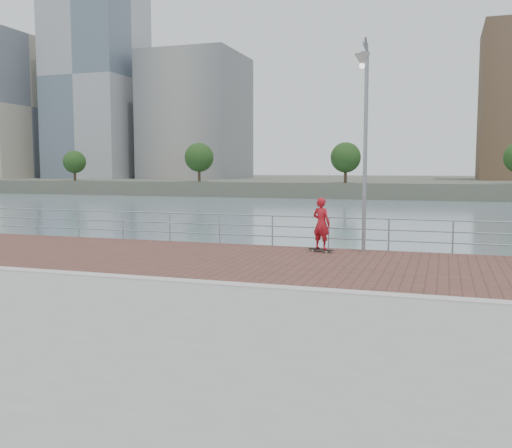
% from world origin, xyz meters
% --- Properties ---
extents(water, '(400.00, 400.00, 0.00)m').
position_xyz_m(water, '(0.00, 0.00, -2.00)').
color(water, slate).
rests_on(water, ground).
extents(seawall, '(40.00, 24.00, 2.00)m').
position_xyz_m(seawall, '(0.00, -5.00, -1.00)').
color(seawall, gray).
rests_on(seawall, ground).
extents(brick_lane, '(40.00, 6.80, 0.02)m').
position_xyz_m(brick_lane, '(0.00, 3.60, 0.01)').
color(brick_lane, brown).
rests_on(brick_lane, seawall).
extents(curb, '(40.00, 0.40, 0.06)m').
position_xyz_m(curb, '(0.00, 0.00, 0.03)').
color(curb, '#B7B5AD').
rests_on(curb, seawall).
extents(far_shore, '(320.00, 95.00, 2.50)m').
position_xyz_m(far_shore, '(0.00, 122.50, -0.75)').
color(far_shore, '#4C5142').
rests_on(far_shore, ground).
extents(guardrail, '(39.06, 0.06, 1.13)m').
position_xyz_m(guardrail, '(0.00, 7.00, 0.69)').
color(guardrail, '#8C9EA8').
rests_on(guardrail, brick_lane).
extents(street_lamp, '(0.48, 1.41, 6.63)m').
position_xyz_m(street_lamp, '(2.30, 6.02, 4.71)').
color(street_lamp, gray).
rests_on(street_lamp, brick_lane).
extents(skateboard, '(0.87, 0.52, 0.10)m').
position_xyz_m(skateboard, '(0.97, 5.99, 0.10)').
color(skateboard, black).
rests_on(skateboard, brick_lane).
extents(skateboarder, '(0.74, 0.62, 1.73)m').
position_xyz_m(skateboarder, '(0.97, 5.99, 0.97)').
color(skateboarder, '#B11722').
rests_on(skateboarder, skateboard).
extents(shoreline_trees, '(109.57, 5.02, 6.70)m').
position_xyz_m(shoreline_trees, '(-4.56, 77.00, 4.44)').
color(shoreline_trees, '#473323').
rests_on(shoreline_trees, far_shore).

